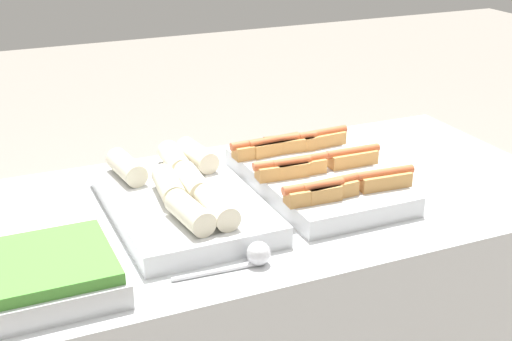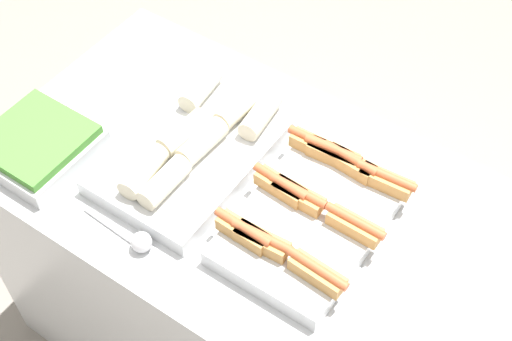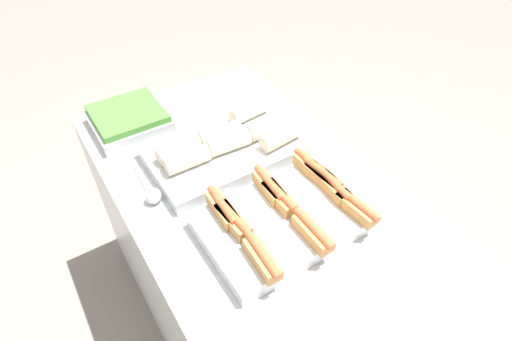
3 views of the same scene
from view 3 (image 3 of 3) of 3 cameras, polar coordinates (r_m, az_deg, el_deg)
ground_plane at (r=1.98m, az=0.80°, el=-21.67°), size 12.00×12.00×0.00m
counter at (r=1.59m, az=0.95°, el=-14.84°), size 1.52×0.79×0.88m
tray_hotdogs at (r=1.15m, az=4.75°, el=-6.21°), size 0.36×0.50×0.10m
tray_wraps at (r=1.37m, az=-4.14°, el=3.42°), size 0.33×0.52×0.11m
tray_side_front at (r=1.57m, az=-17.69°, el=6.98°), size 0.26×0.27×0.07m
serving_spoon_near at (r=1.26m, az=-14.67°, el=-3.30°), size 0.21×0.05×0.05m
serving_spoon_far at (r=1.47m, az=6.82°, el=5.52°), size 0.22×0.05×0.05m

